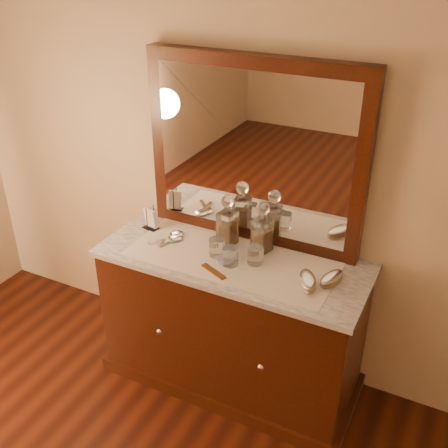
{
  "coord_description": "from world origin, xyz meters",
  "views": [
    {
      "loc": [
        1.02,
        -0.18,
        2.35
      ],
      "look_at": [
        0.0,
        1.85,
        1.1
      ],
      "focal_mm": 42.56,
      "sensor_mm": 36.0,
      "label": 1
    }
  ],
  "objects": [
    {
      "name": "decanter_right",
      "position": [
        0.11,
        2.08,
        0.97
      ],
      "size": [
        0.11,
        0.11,
        0.29
      ],
      "color": "#8C4F14",
      "rests_on": "lace_runner"
    },
    {
      "name": "marble_top",
      "position": [
        0.0,
        1.96,
        0.83
      ],
      "size": [
        1.44,
        0.59,
        0.03
      ],
      "primitive_type": "cube",
      "color": "white",
      "rests_on": "dresser_cabinet"
    },
    {
      "name": "mirror_frame",
      "position": [
        0.0,
        2.2,
        1.35
      ],
      "size": [
        1.2,
        0.08,
        1.0
      ],
      "primitive_type": "cube",
      "color": "black",
      "rests_on": "marble_top"
    },
    {
      "name": "comb",
      "position": [
        -0.02,
        1.78,
        0.86
      ],
      "size": [
        0.17,
        0.1,
        0.01
      ],
      "primitive_type": "cube",
      "rotation": [
        0.0,
        0.0,
        -0.42
      ],
      "color": "brown",
      "rests_on": "lace_runner"
    },
    {
      "name": "brush_far",
      "position": [
        0.53,
        1.96,
        0.88
      ],
      "size": [
        0.12,
        0.18,
        0.05
      ],
      "color": "#907158",
      "rests_on": "lace_runner"
    },
    {
      "name": "dresser_cabinet",
      "position": [
        0.0,
        1.96,
        0.41
      ],
      "size": [
        1.4,
        0.55,
        0.82
      ],
      "primitive_type": "cube",
      "color": "black",
      "rests_on": "floor"
    },
    {
      "name": "pin_dish",
      "position": [
        -0.03,
        1.9,
        0.86
      ],
      "size": [
        0.09,
        0.09,
        0.02
      ],
      "primitive_type": "cylinder",
      "rotation": [
        0.0,
        0.0,
        0.06
      ],
      "color": "silver",
      "rests_on": "lace_runner"
    },
    {
      "name": "decanter_left",
      "position": [
        -0.09,
        2.07,
        0.97
      ],
      "size": [
        0.1,
        0.1,
        0.3
      ],
      "color": "#8C4F14",
      "rests_on": "lace_runner"
    },
    {
      "name": "brush_near",
      "position": [
        0.44,
        1.88,
        0.88
      ],
      "size": [
        0.15,
        0.19,
        0.05
      ],
      "color": "#907158",
      "rests_on": "lace_runner"
    },
    {
      "name": "hand_mirror_inner",
      "position": [
        -0.38,
        1.96,
        0.86
      ],
      "size": [
        0.17,
        0.17,
        0.02
      ],
      "color": "silver",
      "rests_on": "lace_runner"
    },
    {
      "name": "knob_right",
      "position": [
        0.3,
        1.67,
        0.45
      ],
      "size": [
        0.04,
        0.04,
        0.04
      ],
      "primitive_type": "sphere",
      "color": "silver",
      "rests_on": "dresser_cabinet"
    },
    {
      "name": "dresser_plinth",
      "position": [
        0.0,
        1.96,
        0.04
      ],
      "size": [
        1.46,
        0.59,
        0.08
      ],
      "primitive_type": "cube",
      "color": "black",
      "rests_on": "floor"
    },
    {
      "name": "mirror_glass",
      "position": [
        0.0,
        2.17,
        1.35
      ],
      "size": [
        1.06,
        0.01,
        0.86
      ],
      "primitive_type": "cube",
      "color": "white",
      "rests_on": "marble_top"
    },
    {
      "name": "hand_mirror_outer",
      "position": [
        -0.38,
        1.99,
        0.86
      ],
      "size": [
        0.09,
        0.21,
        0.02
      ],
      "color": "silver",
      "rests_on": "lace_runner"
    },
    {
      "name": "lace_runner",
      "position": [
        0.0,
        1.94,
        0.85
      ],
      "size": [
        1.1,
        0.45,
        0.0
      ],
      "primitive_type": "cube",
      "color": "silver",
      "rests_on": "marble_top"
    },
    {
      "name": "napkin_rack",
      "position": [
        -0.56,
        2.02,
        0.91
      ],
      "size": [
        0.1,
        0.07,
        0.14
      ],
      "color": "black",
      "rests_on": "marble_top"
    },
    {
      "name": "knob_left",
      "position": [
        -0.3,
        1.67,
        0.45
      ],
      "size": [
        0.04,
        0.04,
        0.04
      ],
      "primitive_type": "sphere",
      "color": "silver",
      "rests_on": "dresser_cabinet"
    },
    {
      "name": "tumblers",
      "position": [
        0.02,
        1.92,
        0.9
      ],
      "size": [
        0.3,
        0.15,
        0.1
      ],
      "color": "white",
      "rests_on": "lace_runner"
    }
  ]
}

